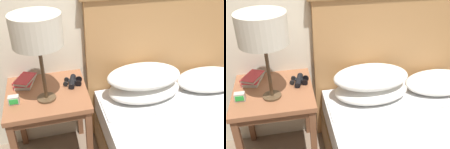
% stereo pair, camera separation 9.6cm
% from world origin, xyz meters
% --- Properties ---
extents(nightstand, '(0.58, 0.58, 0.68)m').
position_xyz_m(nightstand, '(-0.60, 0.63, 0.59)').
color(nightstand, brown).
rests_on(nightstand, ground_plane).
extents(table_lamp, '(0.32, 0.32, 0.61)m').
position_xyz_m(table_lamp, '(-0.61, 0.54, 1.17)').
color(table_lamp, '#4C3823').
rests_on(table_lamp, nightstand).
extents(book_on_nightstand, '(0.17, 0.22, 0.03)m').
position_xyz_m(book_on_nightstand, '(-0.76, 0.79, 0.69)').
color(book_on_nightstand, silver).
rests_on(book_on_nightstand, nightstand).
extents(book_stacked_on_top, '(0.18, 0.22, 0.02)m').
position_xyz_m(book_stacked_on_top, '(-0.75, 0.79, 0.72)').
color(book_stacked_on_top, silver).
rests_on(book_stacked_on_top, book_on_nightstand).
extents(binoculars_pair, '(0.15, 0.16, 0.05)m').
position_xyz_m(binoculars_pair, '(-0.41, 0.68, 0.70)').
color(binoculars_pair, black).
rests_on(binoculars_pair, nightstand).
extents(alarm_clock, '(0.07, 0.05, 0.06)m').
position_xyz_m(alarm_clock, '(-0.82, 0.53, 0.71)').
color(alarm_clock, '#B7B2A8').
rests_on(alarm_clock, nightstand).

